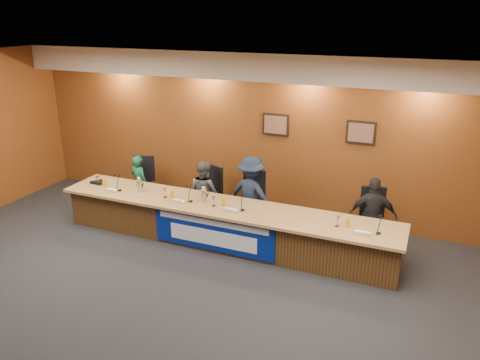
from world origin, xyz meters
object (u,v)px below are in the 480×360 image
object	(u,v)px
carafe_left	(140,186)
office_chair_c	(253,204)
banner	(213,233)
speakerphone	(98,182)
panelist_a	(139,183)
dais_body	(223,225)
office_chair_d	(372,224)
panelist_c	(251,194)
office_chair_a	(143,186)
panelist_b	(204,192)
office_chair_b	(207,197)
carafe_mid	(204,196)
panelist_d	(373,216)

from	to	relation	value
carafe_left	office_chair_c	bearing A→B (deg)	23.57
banner	speakerphone	world-z (taller)	speakerphone
panelist_a	office_chair_c	bearing A→B (deg)	-161.71
banner	dais_body	bearing A→B (deg)	90.00
office_chair_d	panelist_c	bearing A→B (deg)	168.03
dais_body	office_chair_c	xyz separation A→B (m)	(0.26, 0.79, 0.13)
office_chair_a	speakerphone	size ratio (longest dim) A/B	1.50
office_chair_a	banner	bearing A→B (deg)	-47.18
panelist_b	office_chair_d	distance (m)	3.16
banner	office_chair_b	xyz separation A→B (m)	(-0.71, 1.20, 0.10)
office_chair_d	dais_body	bearing A→B (deg)	-176.70
carafe_mid	speakerphone	bearing A→B (deg)	179.11
carafe_mid	office_chair_d	bearing A→B (deg)	16.55
panelist_c	carafe_mid	size ratio (longest dim) A/B	6.13
banner	office_chair_d	xyz separation A→B (m)	(2.44, 1.20, 0.10)
dais_body	panelist_d	bearing A→B (deg)	15.74
office_chair_d	office_chair_c	bearing A→B (deg)	165.40
banner	panelist_a	bearing A→B (deg)	153.31
dais_body	speakerphone	world-z (taller)	speakerphone
speakerphone	carafe_mid	bearing A→B (deg)	-0.89
dais_body	office_chair_b	distance (m)	1.07
panelist_d	carafe_mid	bearing A→B (deg)	4.15
panelist_a	panelist_b	size ratio (longest dim) A/B	0.95
panelist_b	carafe_left	size ratio (longest dim) A/B	5.37
panelist_a	carafe_left	bearing A→B (deg)	141.56
dais_body	office_chair_b	bearing A→B (deg)	132.19
office_chair_c	speakerphone	size ratio (longest dim) A/B	1.50
dais_body	panelist_b	size ratio (longest dim) A/B	4.86
panelist_a	office_chair_a	size ratio (longest dim) A/B	2.44
dais_body	office_chair_a	world-z (taller)	dais_body
panelist_c	carafe_mid	world-z (taller)	panelist_c
panelist_a	panelist_d	world-z (taller)	panelist_d
office_chair_b	panelist_b	bearing A→B (deg)	-67.04
office_chair_c	office_chair_d	bearing A→B (deg)	-15.83
banner	carafe_mid	size ratio (longest dim) A/B	9.35
panelist_a	office_chair_b	bearing A→B (deg)	-160.18
panelist_a	carafe_left	distance (m)	0.95
panelist_d	carafe_mid	xyz separation A→B (m)	(-2.78, -0.73, 0.20)
panelist_d	carafe_mid	distance (m)	2.88
dais_body	panelist_a	distance (m)	2.31
panelist_c	speakerphone	world-z (taller)	panelist_c
office_chair_b	speakerphone	world-z (taller)	speakerphone
banner	office_chair_a	distance (m)	2.50
carafe_left	office_chair_d	bearing A→B (deg)	11.56
panelist_a	office_chair_b	xyz separation A→B (m)	(1.48, 0.10, -0.11)
banner	office_chair_b	distance (m)	1.40
dais_body	office_chair_d	size ratio (longest dim) A/B	12.50
carafe_mid	office_chair_b	bearing A→B (deg)	114.28
panelist_a	office_chair_a	world-z (taller)	panelist_a
carafe_left	speakerphone	size ratio (longest dim) A/B	0.72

